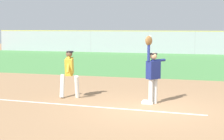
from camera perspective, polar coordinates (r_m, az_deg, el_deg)
ground_plane at (r=11.51m, az=5.85°, el=-6.13°), size 77.29×77.29×0.00m
outfield_grass at (r=26.76m, az=11.78°, el=1.13°), size 41.82×17.42×0.01m
chalk_foul_line at (r=12.88m, az=-12.95°, el=-4.86°), size 11.99×0.72×0.01m
first_base at (r=12.37m, az=5.66°, el=-5.03°), size 0.38×0.38×0.08m
fielder at (r=12.11m, az=6.43°, el=-0.12°), size 0.62×0.79×2.28m
runner at (r=13.15m, az=-6.71°, el=-0.12°), size 0.83×0.84×1.72m
baseball at (r=11.96m, az=6.00°, el=5.28°), size 0.07×0.07×0.07m
outfield_fence at (r=35.36m, az=12.90°, el=4.22°), size 41.90×0.08×2.21m
parked_car_silver at (r=40.55m, az=3.90°, el=4.07°), size 4.45×2.21×1.25m
parked_car_white at (r=40.03m, az=13.49°, el=3.87°), size 4.43×2.17×1.25m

